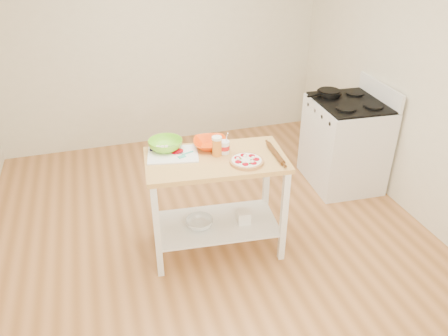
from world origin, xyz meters
TOP-DOWN VIEW (x-y plane):
  - room_shell at (0.00, 0.00)m, footprint 4.04×4.54m
  - prep_island at (0.02, -0.09)m, footprint 1.17×0.72m
  - gas_stove at (1.65, 0.60)m, footprint 0.73×0.84m
  - skillet at (1.52, 0.82)m, footprint 0.40×0.26m
  - pizza at (0.23, -0.24)m, footprint 0.27×0.27m
  - cutting_board at (-0.29, 0.06)m, footprint 0.45×0.37m
  - spatula at (-0.21, 0.01)m, footprint 0.14×0.09m
  - knife at (-0.37, 0.17)m, footprint 0.27×0.05m
  - orange_bowl at (0.03, 0.10)m, footprint 0.33×0.33m
  - green_bowl at (-0.33, 0.17)m, footprint 0.30×0.30m
  - beer_pint at (0.04, -0.05)m, footprint 0.08×0.08m
  - yogurt_tub at (0.11, -0.03)m, footprint 0.09×0.09m
  - rolling_pin at (0.49, -0.19)m, footprint 0.06×0.35m
  - shelf_glass_bowl at (-0.13, -0.09)m, footprint 0.27×0.27m
  - shelf_bin at (0.25, -0.14)m, footprint 0.12×0.12m

SIDE VIEW (x-z plane):
  - shelf_glass_bowl at x=-0.13m, z-range 0.26..0.33m
  - shelf_bin at x=0.25m, z-range 0.26..0.37m
  - gas_stove at x=1.65m, z-range -0.08..1.03m
  - prep_island at x=0.02m, z-range 0.20..1.10m
  - cutting_board at x=-0.29m, z-range 0.89..0.93m
  - spatula at x=-0.21m, z-range 0.91..0.92m
  - pizza at x=0.23m, z-range 0.89..0.94m
  - knife at x=-0.37m, z-range 0.91..0.92m
  - rolling_pin at x=0.49m, z-range 0.90..0.94m
  - orange_bowl at x=0.03m, z-range 0.90..0.97m
  - green_bowl at x=-0.33m, z-range 0.90..0.99m
  - yogurt_tub at x=0.11m, z-range 0.86..1.05m
  - skillet at x=1.52m, z-range 0.96..0.99m
  - beer_pint at x=0.04m, z-range 0.90..1.06m
  - room_shell at x=0.00m, z-range -0.02..2.72m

